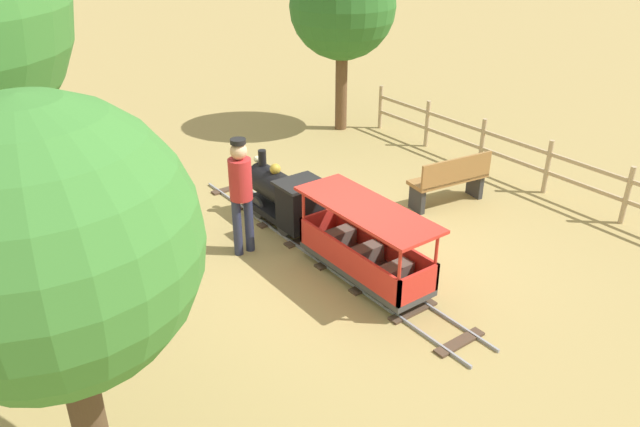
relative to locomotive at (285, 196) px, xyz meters
The scene contains 9 objects.
ground_plane 1.36m from the locomotive, 90.00° to the right, with size 60.00×60.00×0.00m, color #A38C51.
track 0.99m from the locomotive, 90.00° to the right, with size 0.67×5.70×0.04m.
locomotive is the anchor object (origin of this frame).
passenger_car 1.77m from the locomotive, 90.00° to the right, with size 0.73×2.00×0.97m.
conductor_person 1.02m from the locomotive, 161.54° to the right, with size 0.30×0.30×1.62m.
park_bench 2.62m from the locomotive, 20.42° to the right, with size 1.34×0.59×0.82m.
oak_tree_far 4.88m from the locomotive, 41.20° to the left, with size 2.06×2.06×3.50m.
oak_tree_distant 5.17m from the locomotive, 140.85° to the right, with size 1.94×1.94×3.32m.
fence_section 4.13m from the locomotive, 12.18° to the right, with size 0.08×6.78×0.90m.
Camera 1 is at (-4.39, -5.47, 4.27)m, focal length 34.81 mm.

